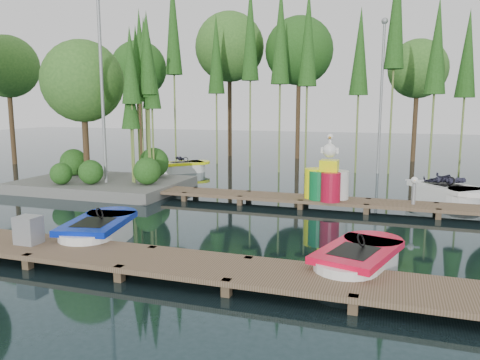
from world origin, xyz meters
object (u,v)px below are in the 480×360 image
(boat_yellow_far, at_px, (184,167))
(utility_cabinet, at_px, (28,230))
(yellow_barrel, at_px, (314,183))
(boat_red, at_px, (358,263))
(boat_blue, at_px, (99,232))
(drum_cluster, at_px, (329,181))
(island, at_px, (97,107))

(boat_yellow_far, distance_m, utility_cabinet, 13.02)
(boat_yellow_far, relative_size, yellow_barrel, 2.65)
(utility_cabinet, bearing_deg, boat_red, 9.31)
(boat_red, bearing_deg, utility_cabinet, -154.25)
(boat_red, xyz_separation_m, utility_cabinet, (-6.91, -1.13, 0.34))
(boat_blue, xyz_separation_m, drum_cluster, (4.72, 5.48, 0.65))
(island, relative_size, drum_cluster, 3.22)
(yellow_barrel, bearing_deg, boat_yellow_far, 141.89)
(boat_blue, bearing_deg, boat_yellow_far, 93.75)
(yellow_barrel, bearing_deg, boat_blue, -126.79)
(boat_red, distance_m, utility_cabinet, 7.01)
(boat_red, height_order, utility_cabinet, utility_cabinet)
(island, bearing_deg, boat_blue, -55.33)
(boat_red, height_order, boat_yellow_far, boat_yellow_far)
(boat_blue, bearing_deg, yellow_barrel, 41.43)
(island, distance_m, boat_blue, 8.34)
(yellow_barrel, bearing_deg, utility_cabinet, -125.73)
(boat_blue, xyz_separation_m, boat_red, (6.09, -0.23, -0.01))
(boat_red, relative_size, drum_cluster, 1.37)
(boat_yellow_far, height_order, drum_cluster, drum_cluster)
(yellow_barrel, distance_m, drum_cluster, 0.54)
(drum_cluster, bearing_deg, boat_red, -76.49)
(boat_yellow_far, distance_m, yellow_barrel, 9.42)
(island, distance_m, drum_cluster, 9.49)
(drum_cluster, bearing_deg, boat_blue, -130.69)
(boat_yellow_far, bearing_deg, drum_cluster, -60.40)
(island, xyz_separation_m, utility_cabinet, (3.63, -7.79, -2.58))
(yellow_barrel, bearing_deg, drum_cluster, -17.40)
(boat_yellow_far, xyz_separation_m, drum_cluster, (7.90, -5.96, 0.66))
(boat_yellow_far, xyz_separation_m, utility_cabinet, (2.36, -12.80, 0.34))
(boat_blue, xyz_separation_m, boat_yellow_far, (-3.18, 11.44, -0.01))
(yellow_barrel, relative_size, drum_cluster, 0.46)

